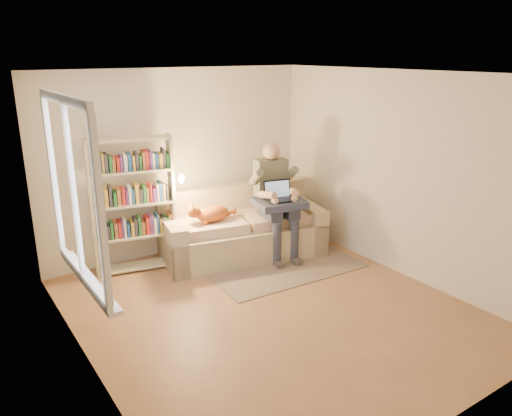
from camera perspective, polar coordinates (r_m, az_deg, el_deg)
floor at (r=5.80m, az=1.65°, el=-11.51°), size 4.50×4.50×0.00m
ceiling at (r=5.07m, az=1.92°, el=15.12°), size 4.00×4.50×0.02m
wall_left at (r=4.48m, az=-19.50°, el=-3.28°), size 0.02×4.50×2.60m
wall_right at (r=6.62m, az=15.98°, el=3.65°), size 0.02×4.50×2.60m
wall_back at (r=7.17m, az=-8.84°, el=5.16°), size 4.00×0.02×2.60m
wall_front at (r=3.82m, az=22.11°, el=-7.23°), size 4.00×0.02×2.60m
window at (r=4.65m, az=-19.62°, el=-1.55°), size 0.12×1.52×1.69m
sofa at (r=7.13m, az=-1.73°, el=-2.72°), size 2.40×1.45×0.95m
person at (r=6.97m, az=2.18°, el=1.63°), size 0.56×0.77×1.60m
cat at (r=6.71m, az=-5.66°, el=-0.70°), size 0.74×0.35×0.26m
blanket at (r=6.88m, az=3.03°, el=0.61°), size 0.75×0.66×0.10m
laptop at (r=6.86m, az=3.01°, el=1.53°), size 0.45×0.37×0.35m
bookshelf at (r=6.63m, az=-13.89°, el=1.06°), size 1.18×0.56×1.79m
rug at (r=6.86m, az=3.06°, el=-6.65°), size 2.12×1.32×0.01m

